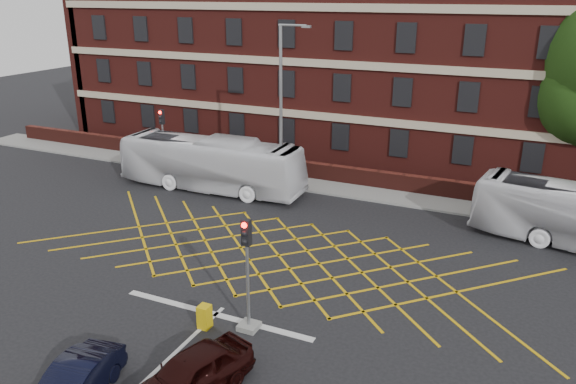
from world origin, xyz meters
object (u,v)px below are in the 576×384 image
at_px(car_maroon, 191,374).
at_px(bus_left, 211,164).
at_px(traffic_light_near, 248,286).
at_px(street_lamp, 282,140).
at_px(utility_cabinet, 205,317).
at_px(traffic_light_far, 164,147).
at_px(direction_signs, 176,145).

bearing_deg(car_maroon, bus_left, 137.92).
height_order(traffic_light_near, street_lamp, street_lamp).
bearing_deg(utility_cabinet, traffic_light_far, 130.39).
height_order(traffic_light_far, direction_signs, traffic_light_far).
height_order(car_maroon, direction_signs, direction_signs).
bearing_deg(car_maroon, street_lamp, 124.06).
distance_m(traffic_light_near, utility_cabinet, 2.07).
relative_size(car_maroon, street_lamp, 0.42).
bearing_deg(car_maroon, traffic_light_far, 146.11).
bearing_deg(car_maroon, direction_signs, 144.12).
height_order(bus_left, traffic_light_near, traffic_light_near).
xyz_separation_m(bus_left, car_maroon, (9.34, -16.18, -0.92)).
distance_m(bus_left, direction_signs, 6.23).
bearing_deg(bus_left, traffic_light_far, 70.92).
relative_size(traffic_light_near, utility_cabinet, 4.80).
bearing_deg(traffic_light_near, car_maroon, -88.64).
relative_size(car_maroon, traffic_light_near, 0.97).
xyz_separation_m(car_maroon, traffic_light_far, (-13.89, 17.64, 1.06)).
distance_m(traffic_light_near, traffic_light_far, 19.57).
height_order(traffic_light_far, utility_cabinet, traffic_light_far).
relative_size(traffic_light_near, direction_signs, 1.94).
distance_m(traffic_light_near, street_lamp, 13.94).
bearing_deg(utility_cabinet, car_maroon, -63.59).
bearing_deg(car_maroon, utility_cabinet, 134.32).
height_order(traffic_light_near, traffic_light_far, same).
relative_size(traffic_light_near, traffic_light_far, 1.00).
bearing_deg(utility_cabinet, street_lamp, 103.56).
xyz_separation_m(bus_left, utility_cabinet, (7.77, -13.00, -1.18)).
bearing_deg(traffic_light_near, street_lamp, 110.14).
distance_m(car_maroon, street_lamp, 17.66).
bearing_deg(bus_left, car_maroon, -151.21).
relative_size(bus_left, traffic_light_far, 2.72).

